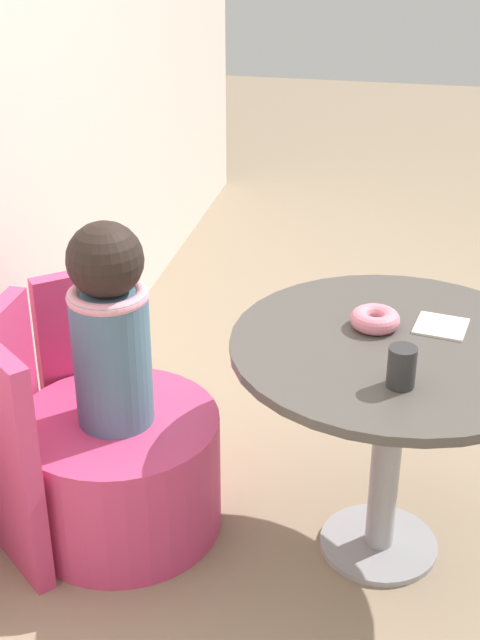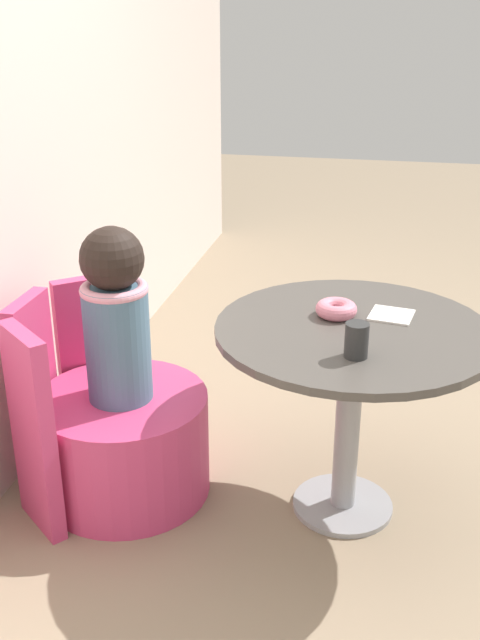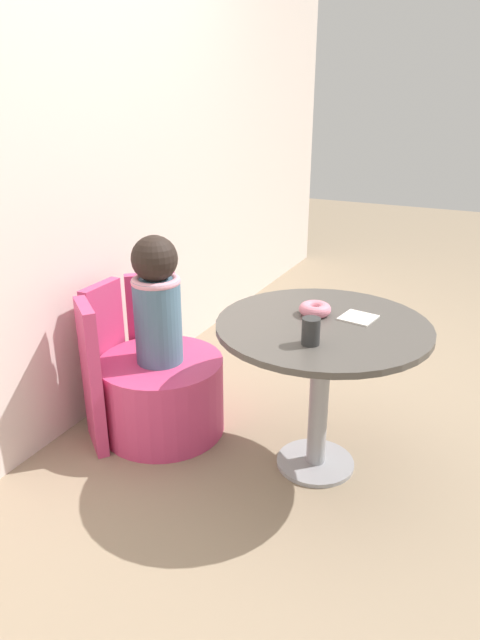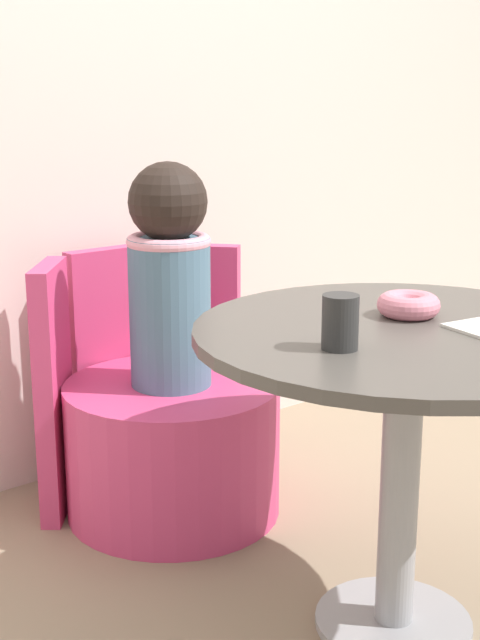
% 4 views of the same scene
% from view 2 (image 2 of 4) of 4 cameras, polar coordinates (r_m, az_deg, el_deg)
% --- Properties ---
extents(ground_plane, '(12.00, 12.00, 0.00)m').
position_cam_2_polar(ground_plane, '(2.56, 7.45, -13.63)').
color(ground_plane, gray).
extents(round_table, '(0.82, 0.82, 0.64)m').
position_cam_2_polar(round_table, '(2.27, 8.50, -3.20)').
color(round_table, '#99999E').
rests_on(round_table, ground_plane).
extents(tub_chair, '(0.56, 0.56, 0.35)m').
position_cam_2_polar(tub_chair, '(2.53, -8.77, -9.26)').
color(tub_chair, '#D13D70').
rests_on(tub_chair, ground_plane).
extents(booth_backrest, '(0.66, 0.24, 0.66)m').
position_cam_2_polar(booth_backrest, '(2.54, -13.90, -5.57)').
color(booth_backrest, '#D13D70').
rests_on(booth_backrest, ground_plane).
extents(child_figure, '(0.21, 0.21, 0.56)m').
position_cam_2_polar(child_figure, '(2.33, -9.44, 0.36)').
color(child_figure, slate).
rests_on(child_figure, tub_chair).
extents(donut, '(0.13, 0.13, 0.05)m').
position_cam_2_polar(donut, '(2.28, 7.35, 0.83)').
color(donut, pink).
rests_on(donut, round_table).
extents(cup, '(0.06, 0.06, 0.10)m').
position_cam_2_polar(cup, '(2.01, 8.87, -1.54)').
color(cup, '#2D2D2D').
rests_on(cup, round_table).
extents(paper_napkin, '(0.14, 0.14, 0.01)m').
position_cam_2_polar(paper_napkin, '(2.32, 11.46, 0.37)').
color(paper_napkin, silver).
rests_on(paper_napkin, round_table).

